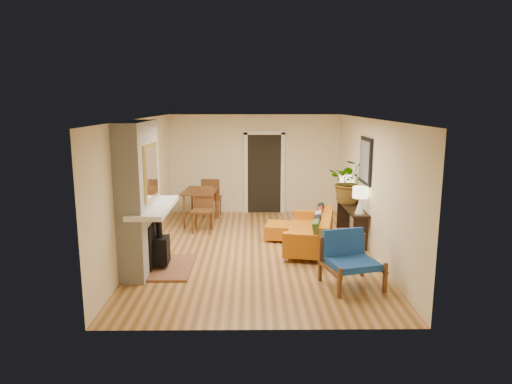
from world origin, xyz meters
TOP-DOWN VIEW (x-y plane):
  - room_shell at (0.60, 2.63)m, footprint 6.50×6.50m
  - fireplace at (-2.00, -1.00)m, footprint 1.09×1.68m
  - sofa at (1.16, 0.11)m, footprint 1.23×2.09m
  - ottoman at (0.56, 0.76)m, footprint 0.79×0.79m
  - blue_chair at (1.48, -1.72)m, footprint 1.02×1.00m
  - dining_table at (-1.24, 2.06)m, footprint 0.88×1.91m
  - console_table at (2.07, 0.81)m, footprint 0.34×1.85m
  - lamp_near at (2.07, 0.12)m, footprint 0.30×0.30m
  - lamp_far at (2.07, 1.53)m, footprint 0.30×0.30m
  - houseplant at (2.06, 1.07)m, footprint 1.02×0.93m

SIDE VIEW (x-z plane):
  - ottoman at x=0.56m, z-range 0.03..0.37m
  - sofa at x=1.16m, z-range -0.05..0.73m
  - blue_chair at x=1.48m, z-range 0.03..0.90m
  - console_table at x=2.07m, z-range 0.21..0.94m
  - dining_table at x=-1.24m, z-range 0.16..1.18m
  - lamp_near at x=2.07m, z-range 0.79..1.33m
  - lamp_far at x=2.07m, z-range 0.79..1.33m
  - houseplant at x=2.06m, z-range 0.72..1.71m
  - room_shell at x=0.60m, z-range -2.01..4.49m
  - fireplace at x=-2.00m, z-range -0.06..2.54m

